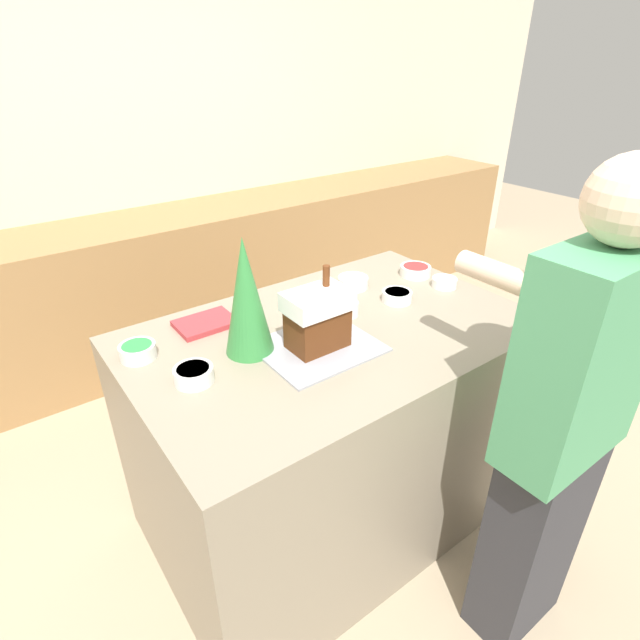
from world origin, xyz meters
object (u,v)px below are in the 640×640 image
at_px(candy_bowl_front_corner, 138,351).
at_px(candy_bowl_beside_tree, 397,296).
at_px(candy_bowl_behind_tray, 415,270).
at_px(candy_bowl_near_tray_right, 353,282).
at_px(gingerbread_house, 318,318).
at_px(baking_tray, 318,347).
at_px(cookbook, 206,323).
at_px(candy_bowl_near_tray_left, 346,308).
at_px(candy_bowl_far_right, 444,282).
at_px(decorative_tree, 246,297).
at_px(person, 560,434).
at_px(candy_bowl_center_rear, 194,375).

distance_m(candy_bowl_front_corner, candy_bowl_beside_tree, 1.01).
bearing_deg(candy_bowl_behind_tray, candy_bowl_near_tray_right, 167.56).
xyz_separation_m(gingerbread_house, candy_bowl_beside_tree, (0.47, 0.10, -0.09)).
distance_m(baking_tray, cookbook, 0.44).
height_order(candy_bowl_front_corner, candy_bowl_near_tray_right, candy_bowl_front_corner).
bearing_deg(cookbook, candy_bowl_near_tray_left, -27.40).
xyz_separation_m(baking_tray, gingerbread_house, (0.00, 0.00, 0.11)).
xyz_separation_m(gingerbread_house, candy_bowl_behind_tray, (0.72, 0.24, -0.09)).
distance_m(baking_tray, gingerbread_house, 0.11).
xyz_separation_m(candy_bowl_front_corner, candy_bowl_near_tray_right, (0.93, 0.01, -0.00)).
bearing_deg(candy_bowl_far_right, gingerbread_house, -173.80).
bearing_deg(candy_bowl_near_tray_left, candy_bowl_beside_tree, -6.84).
bearing_deg(baking_tray, decorative_tree, 147.75).
distance_m(candy_bowl_behind_tray, person, 1.01).
height_order(candy_bowl_near_tray_left, person, person).
xyz_separation_m(decorative_tree, candy_bowl_front_corner, (-0.32, 0.18, -0.17)).
bearing_deg(candy_bowl_behind_tray, candy_bowl_center_rear, -171.16).
xyz_separation_m(baking_tray, person, (0.36, -0.70, -0.09)).
height_order(candy_bowl_near_tray_left, cookbook, candy_bowl_near_tray_left).
xyz_separation_m(candy_bowl_front_corner, candy_bowl_behind_tray, (1.24, -0.06, -0.00)).
bearing_deg(decorative_tree, candy_bowl_behind_tray, 7.35).
distance_m(gingerbread_house, candy_bowl_beside_tree, 0.49).
relative_size(decorative_tree, person, 0.25).
height_order(candy_bowl_center_rear, candy_bowl_behind_tray, candy_bowl_center_rear).
height_order(baking_tray, candy_bowl_beside_tree, candy_bowl_beside_tree).
distance_m(baking_tray, candy_bowl_front_corner, 0.60).
distance_m(gingerbread_house, cookbook, 0.46).
height_order(decorative_tree, cookbook, decorative_tree).
xyz_separation_m(candy_bowl_near_tray_left, person, (0.13, -0.83, -0.11)).
relative_size(gingerbread_house, candy_bowl_near_tray_right, 2.13).
bearing_deg(decorative_tree, gingerbread_house, -32.16).
bearing_deg(candy_bowl_center_rear, candy_bowl_far_right, 0.88).
height_order(candy_bowl_front_corner, candy_bowl_behind_tray, candy_bowl_front_corner).
bearing_deg(candy_bowl_near_tray_left, baking_tray, -150.93).
relative_size(baking_tray, candy_bowl_front_corner, 3.27).
distance_m(gingerbread_house, candy_bowl_center_rear, 0.44).
height_order(decorative_tree, candy_bowl_near_tray_right, decorative_tree).
bearing_deg(candy_bowl_far_right, person, -115.58).
bearing_deg(person, candy_bowl_behind_tray, 68.92).
xyz_separation_m(candy_bowl_far_right, person, (-0.37, -0.78, -0.10)).
distance_m(candy_bowl_front_corner, candy_bowl_behind_tray, 1.24).
bearing_deg(candy_bowl_near_tray_right, candy_bowl_beside_tree, -74.75).
xyz_separation_m(decorative_tree, candy_bowl_center_rear, (-0.23, -0.06, -0.18)).
height_order(candy_bowl_behind_tray, person, person).
height_order(baking_tray, gingerbread_house, gingerbread_house).
distance_m(decorative_tree, candy_bowl_behind_tray, 0.94).
bearing_deg(cookbook, candy_bowl_beside_tree, -21.00).
bearing_deg(candy_bowl_near_tray_left, candy_bowl_center_rear, -174.20).
height_order(candy_bowl_center_rear, person, person).
distance_m(candy_bowl_near_tray_left, candy_bowl_beside_tree, 0.24).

